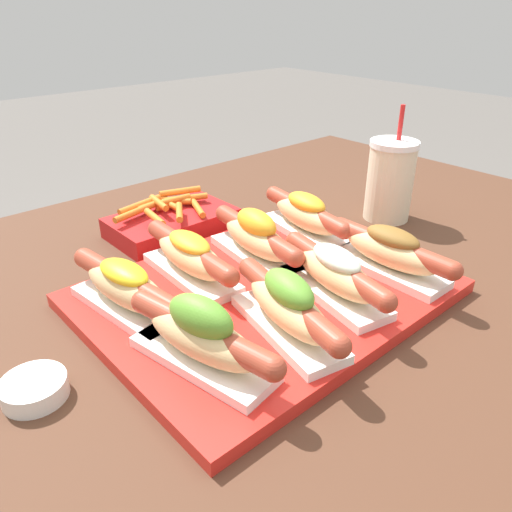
{
  "coord_description": "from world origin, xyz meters",
  "views": [
    {
      "loc": [
        -0.41,
        -0.46,
        1.08
      ],
      "look_at": [
        -0.02,
        -0.02,
        0.77
      ],
      "focal_mm": 35.0,
      "sensor_mm": 36.0,
      "label": 1
    }
  ],
  "objects_px": {
    "hot_dog_4": "(126,287)",
    "hot_dog_6": "(256,237)",
    "hot_dog_2": "(335,273)",
    "drink_cup": "(390,180)",
    "serving_tray": "(266,293)",
    "hot_dog_7": "(306,215)",
    "hot_dog_3": "(391,251)",
    "sauce_bowl": "(34,388)",
    "hot_dog_5": "(190,256)",
    "hot_dog_0": "(202,336)",
    "hot_dog_1": "(288,307)",
    "fries_basket": "(172,221)"
  },
  "relations": [
    {
      "from": "hot_dog_4",
      "to": "hot_dog_6",
      "type": "bearing_deg",
      "value": -0.8
    },
    {
      "from": "hot_dog_2",
      "to": "drink_cup",
      "type": "bearing_deg",
      "value": 23.48
    },
    {
      "from": "hot_dog_2",
      "to": "hot_dog_6",
      "type": "height_order",
      "value": "hot_dog_6"
    },
    {
      "from": "serving_tray",
      "to": "hot_dog_7",
      "type": "xyz_separation_m",
      "value": [
        0.16,
        0.08,
        0.04
      ]
    },
    {
      "from": "hot_dog_3",
      "to": "sauce_bowl",
      "type": "distance_m",
      "value": 0.48
    },
    {
      "from": "hot_dog_2",
      "to": "hot_dog_6",
      "type": "bearing_deg",
      "value": 92.55
    },
    {
      "from": "serving_tray",
      "to": "hot_dog_5",
      "type": "bearing_deg",
      "value": 122.92
    },
    {
      "from": "hot_dog_0",
      "to": "hot_dog_3",
      "type": "height_order",
      "value": "hot_dog_0"
    },
    {
      "from": "hot_dog_1",
      "to": "hot_dog_3",
      "type": "relative_size",
      "value": 0.98
    },
    {
      "from": "hot_dog_0",
      "to": "hot_dog_4",
      "type": "relative_size",
      "value": 0.99
    },
    {
      "from": "fries_basket",
      "to": "hot_dog_1",
      "type": "bearing_deg",
      "value": -101.71
    },
    {
      "from": "hot_dog_2",
      "to": "hot_dog_6",
      "type": "distance_m",
      "value": 0.15
    },
    {
      "from": "hot_dog_0",
      "to": "drink_cup",
      "type": "xyz_separation_m",
      "value": [
        0.51,
        0.13,
        0.02
      ]
    },
    {
      "from": "hot_dog_4",
      "to": "hot_dog_7",
      "type": "bearing_deg",
      "value": 1.52
    },
    {
      "from": "hot_dog_4",
      "to": "hot_dog_7",
      "type": "relative_size",
      "value": 1.01
    },
    {
      "from": "hot_dog_2",
      "to": "fries_basket",
      "type": "distance_m",
      "value": 0.34
    },
    {
      "from": "hot_dog_2",
      "to": "fries_basket",
      "type": "relative_size",
      "value": 1.0
    },
    {
      "from": "hot_dog_6",
      "to": "drink_cup",
      "type": "bearing_deg",
      "value": -2.36
    },
    {
      "from": "hot_dog_4",
      "to": "hot_dog_3",
      "type": "bearing_deg",
      "value": -26.22
    },
    {
      "from": "serving_tray",
      "to": "hot_dog_0",
      "type": "distance_m",
      "value": 0.18
    },
    {
      "from": "serving_tray",
      "to": "hot_dog_7",
      "type": "height_order",
      "value": "hot_dog_7"
    },
    {
      "from": "hot_dog_0",
      "to": "drink_cup",
      "type": "bearing_deg",
      "value": 14.12
    },
    {
      "from": "hot_dog_4",
      "to": "hot_dog_7",
      "type": "distance_m",
      "value": 0.33
    },
    {
      "from": "hot_dog_2",
      "to": "sauce_bowl",
      "type": "xyz_separation_m",
      "value": [
        -0.36,
        0.09,
        -0.04
      ]
    },
    {
      "from": "hot_dog_0",
      "to": "hot_dog_4",
      "type": "height_order",
      "value": "hot_dog_0"
    },
    {
      "from": "hot_dog_0",
      "to": "hot_dog_7",
      "type": "xyz_separation_m",
      "value": [
        0.32,
        0.15,
        -0.0
      ]
    },
    {
      "from": "drink_cup",
      "to": "hot_dog_4",
      "type": "bearing_deg",
      "value": 178.27
    },
    {
      "from": "hot_dog_5",
      "to": "hot_dog_6",
      "type": "relative_size",
      "value": 1.01
    },
    {
      "from": "hot_dog_3",
      "to": "drink_cup",
      "type": "relative_size",
      "value": 1.03
    },
    {
      "from": "hot_dog_1",
      "to": "fries_basket",
      "type": "xyz_separation_m",
      "value": [
        0.07,
        0.36,
        -0.03
      ]
    },
    {
      "from": "hot_dog_1",
      "to": "hot_dog_5",
      "type": "height_order",
      "value": "hot_dog_1"
    },
    {
      "from": "hot_dog_2",
      "to": "hot_dog_5",
      "type": "height_order",
      "value": "hot_dog_2"
    },
    {
      "from": "hot_dog_0",
      "to": "hot_dog_4",
      "type": "distance_m",
      "value": 0.15
    },
    {
      "from": "hot_dog_3",
      "to": "hot_dog_5",
      "type": "bearing_deg",
      "value": 141.04
    },
    {
      "from": "hot_dog_5",
      "to": "hot_dog_3",
      "type": "bearing_deg",
      "value": -38.96
    },
    {
      "from": "serving_tray",
      "to": "hot_dog_2",
      "type": "height_order",
      "value": "hot_dog_2"
    },
    {
      "from": "serving_tray",
      "to": "hot_dog_0",
      "type": "xyz_separation_m",
      "value": [
        -0.16,
        -0.07,
        0.04
      ]
    },
    {
      "from": "hot_dog_6",
      "to": "fries_basket",
      "type": "bearing_deg",
      "value": 96.03
    },
    {
      "from": "hot_dog_4",
      "to": "hot_dog_0",
      "type": "bearing_deg",
      "value": -86.47
    },
    {
      "from": "hot_dog_6",
      "to": "hot_dog_7",
      "type": "distance_m",
      "value": 0.12
    },
    {
      "from": "hot_dog_5",
      "to": "serving_tray",
      "type": "bearing_deg",
      "value": -57.08
    },
    {
      "from": "hot_dog_1",
      "to": "hot_dog_6",
      "type": "xyz_separation_m",
      "value": [
        0.1,
        0.16,
        0.0
      ]
    },
    {
      "from": "hot_dog_2",
      "to": "hot_dog_7",
      "type": "relative_size",
      "value": 0.99
    },
    {
      "from": "hot_dog_1",
      "to": "sauce_bowl",
      "type": "relative_size",
      "value": 3.09
    },
    {
      "from": "hot_dog_5",
      "to": "hot_dog_7",
      "type": "bearing_deg",
      "value": -1.84
    },
    {
      "from": "serving_tray",
      "to": "hot_dog_1",
      "type": "height_order",
      "value": "hot_dog_1"
    },
    {
      "from": "hot_dog_3",
      "to": "hot_dog_5",
      "type": "relative_size",
      "value": 1.0
    },
    {
      "from": "serving_tray",
      "to": "hot_dog_7",
      "type": "distance_m",
      "value": 0.19
    },
    {
      "from": "hot_dog_2",
      "to": "drink_cup",
      "type": "xyz_separation_m",
      "value": [
        0.3,
        0.13,
        0.02
      ]
    },
    {
      "from": "serving_tray",
      "to": "hot_dog_7",
      "type": "relative_size",
      "value": 2.19
    }
  ]
}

